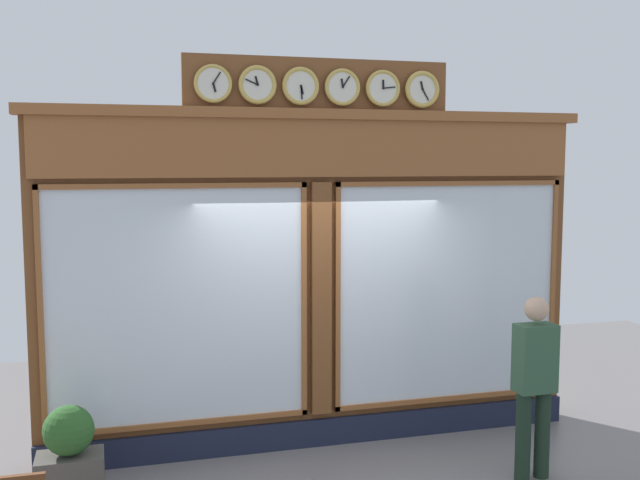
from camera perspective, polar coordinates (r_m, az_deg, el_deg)
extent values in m
cube|color=brown|center=(7.58, -0.31, -3.37)|extent=(5.53, 0.30, 3.31)
cube|color=#191E33|center=(7.82, 0.04, -14.58)|extent=(5.53, 0.08, 0.28)
cube|color=brown|center=(7.29, 0.09, 7.09)|extent=(5.42, 0.08, 0.56)
cube|color=brown|center=(7.33, 0.04, 9.67)|extent=(5.65, 0.20, 0.10)
cube|color=silver|center=(7.94, 9.90, -3.99)|extent=(2.42, 0.02, 2.25)
cube|color=brown|center=(7.80, 10.12, 4.32)|extent=(2.52, 0.04, 0.05)
cube|color=brown|center=(8.20, 9.81, -11.93)|extent=(2.52, 0.04, 0.05)
cube|color=brown|center=(8.52, 17.48, -3.49)|extent=(0.05, 0.04, 2.35)
cube|color=brown|center=(7.47, 1.37, -4.52)|extent=(0.05, 0.04, 2.35)
cube|color=silver|center=(7.20, -10.87, -5.04)|extent=(2.42, 0.02, 2.25)
cube|color=brown|center=(7.05, -11.04, 4.12)|extent=(2.52, 0.04, 0.05)
cube|color=brown|center=(7.49, -10.67, -13.72)|extent=(2.52, 0.04, 0.05)
cube|color=brown|center=(7.19, -20.74, -5.35)|extent=(0.05, 0.04, 2.35)
cube|color=brown|center=(7.38, -1.24, -4.66)|extent=(0.05, 0.04, 2.35)
cube|color=brown|center=(7.43, 0.06, -4.58)|extent=(0.20, 0.10, 2.35)
cube|color=brown|center=(7.38, -0.04, 11.68)|extent=(2.67, 0.06, 0.56)
cylinder|color=silver|center=(7.66, 7.87, 11.42)|extent=(0.30, 0.02, 0.30)
torus|color=gold|center=(7.66, 7.89, 11.42)|extent=(0.37, 0.05, 0.37)
cube|color=black|center=(7.65, 7.86, 11.73)|extent=(0.04, 0.01, 0.08)
cube|color=black|center=(7.65, 8.14, 11.02)|extent=(0.08, 0.01, 0.11)
sphere|color=black|center=(7.64, 7.93, 11.43)|extent=(0.02, 0.02, 0.02)
cylinder|color=silver|center=(7.50, 4.87, 11.57)|extent=(0.30, 0.02, 0.30)
torus|color=gold|center=(7.50, 4.88, 11.57)|extent=(0.36, 0.04, 0.36)
cube|color=black|center=(7.49, 4.90, 11.89)|extent=(0.02, 0.01, 0.08)
cube|color=black|center=(7.51, 5.36, 11.62)|extent=(0.13, 0.01, 0.03)
sphere|color=black|center=(7.49, 4.92, 11.58)|extent=(0.02, 0.02, 0.02)
cylinder|color=silver|center=(7.37, 1.74, 11.69)|extent=(0.30, 0.02, 0.30)
torus|color=gold|center=(7.36, 1.75, 11.69)|extent=(0.36, 0.04, 0.36)
cube|color=black|center=(7.36, 1.72, 12.01)|extent=(0.03, 0.01, 0.08)
cube|color=black|center=(7.37, 2.03, 12.10)|extent=(0.08, 0.01, 0.11)
sphere|color=black|center=(7.35, 1.78, 11.70)|extent=(0.02, 0.02, 0.02)
cylinder|color=silver|center=(7.25, -1.50, 11.78)|extent=(0.30, 0.02, 0.30)
torus|color=gold|center=(7.25, -1.50, 11.78)|extent=(0.37, 0.04, 0.37)
cube|color=black|center=(7.24, -1.40, 11.48)|extent=(0.04, 0.01, 0.08)
cube|color=black|center=(7.23, -1.43, 11.29)|extent=(0.02, 0.01, 0.13)
sphere|color=black|center=(7.24, -1.47, 11.79)|extent=(0.02, 0.02, 0.02)
cylinder|color=silver|center=(7.16, -4.84, 11.83)|extent=(0.30, 0.02, 0.30)
torus|color=gold|center=(7.16, -4.83, 11.83)|extent=(0.37, 0.04, 0.37)
cube|color=black|center=(7.15, -4.90, 12.15)|extent=(0.04, 0.01, 0.08)
cube|color=black|center=(7.14, -5.29, 12.04)|extent=(0.12, 0.01, 0.06)
sphere|color=black|center=(7.15, -4.81, 11.84)|extent=(0.02, 0.02, 0.02)
cylinder|color=silver|center=(7.10, -8.25, 11.84)|extent=(0.30, 0.02, 0.30)
torus|color=gold|center=(7.09, -8.24, 11.85)|extent=(0.36, 0.04, 0.36)
cube|color=black|center=(7.08, -8.14, 11.54)|extent=(0.04, 0.01, 0.08)
cube|color=black|center=(7.09, -7.96, 12.28)|extent=(0.08, 0.01, 0.11)
sphere|color=black|center=(7.08, -8.23, 11.86)|extent=(0.02, 0.02, 0.02)
cylinder|color=#1C2F21|center=(7.20, 15.38, -14.36)|extent=(0.14, 0.14, 0.82)
cylinder|color=#1C2F21|center=(7.30, 16.75, -14.11)|extent=(0.14, 0.14, 0.82)
cube|color=#33563D|center=(7.04, 16.25, -8.72)|extent=(0.36, 0.23, 0.62)
sphere|color=tan|center=(6.94, 16.36, -5.12)|extent=(0.22, 0.22, 0.22)
cube|color=#4C4742|center=(6.98, -18.69, -16.96)|extent=(0.56, 0.36, 0.41)
sphere|color=#285623|center=(6.83, -18.81, -13.72)|extent=(0.43, 0.43, 0.43)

